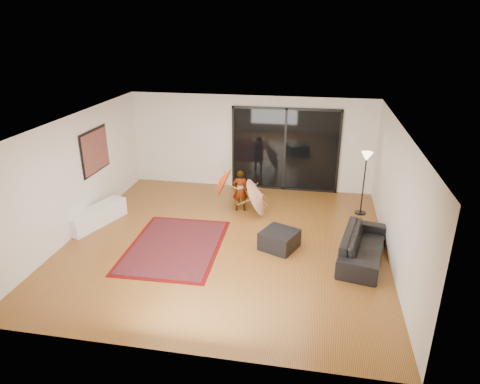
% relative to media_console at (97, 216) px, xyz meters
% --- Properties ---
extents(floor, '(7.00, 7.00, 0.00)m').
position_rel_media_console_xyz_m(floor, '(3.25, -0.32, -0.23)').
color(floor, olive).
rests_on(floor, ground).
extents(ceiling, '(7.00, 7.00, 0.00)m').
position_rel_media_console_xyz_m(ceiling, '(3.25, -0.32, 2.47)').
color(ceiling, white).
rests_on(ceiling, wall_back).
extents(wall_back, '(7.00, 0.00, 7.00)m').
position_rel_media_console_xyz_m(wall_back, '(3.25, 3.18, 1.12)').
color(wall_back, silver).
rests_on(wall_back, floor).
extents(wall_front, '(7.00, 0.00, 7.00)m').
position_rel_media_console_xyz_m(wall_front, '(3.25, -3.82, 1.12)').
color(wall_front, silver).
rests_on(wall_front, floor).
extents(wall_left, '(0.00, 7.00, 7.00)m').
position_rel_media_console_xyz_m(wall_left, '(-0.25, -0.32, 1.12)').
color(wall_left, silver).
rests_on(wall_left, floor).
extents(wall_right, '(0.00, 7.00, 7.00)m').
position_rel_media_console_xyz_m(wall_right, '(6.75, -0.32, 1.12)').
color(wall_right, silver).
rests_on(wall_right, floor).
extents(sliding_door, '(3.06, 0.07, 2.40)m').
position_rel_media_console_xyz_m(sliding_door, '(4.25, 3.15, 0.97)').
color(sliding_door, black).
rests_on(sliding_door, wall_back).
extents(painting, '(0.04, 1.28, 1.08)m').
position_rel_media_console_xyz_m(painting, '(-0.21, 0.68, 1.42)').
color(painting, black).
rests_on(painting, wall_left).
extents(media_console, '(0.89, 1.67, 0.45)m').
position_rel_media_console_xyz_m(media_console, '(0.00, 0.00, 0.00)').
color(media_console, white).
rests_on(media_console, floor).
extents(speaker, '(0.36, 0.36, 0.34)m').
position_rel_media_console_xyz_m(speaker, '(0.00, 0.31, -0.06)').
color(speaker, '#424244').
rests_on(speaker, floor).
extents(persian_rug, '(2.04, 2.80, 0.02)m').
position_rel_media_console_xyz_m(persian_rug, '(2.19, -0.72, -0.22)').
color(persian_rug, '#550707').
rests_on(persian_rug, floor).
extents(sofa, '(1.18, 2.14, 0.59)m').
position_rel_media_console_xyz_m(sofa, '(6.20, -0.51, 0.07)').
color(sofa, black).
rests_on(sofa, floor).
extents(ottoman, '(0.93, 0.93, 0.40)m').
position_rel_media_console_xyz_m(ottoman, '(4.46, -0.37, -0.02)').
color(ottoman, black).
rests_on(ottoman, floor).
extents(floor_lamp, '(0.28, 0.28, 1.64)m').
position_rel_media_console_xyz_m(floor_lamp, '(6.35, 1.81, 1.07)').
color(floor_lamp, black).
rests_on(floor_lamp, floor).
extents(child, '(0.44, 0.33, 1.10)m').
position_rel_media_console_xyz_m(child, '(3.26, 1.46, 0.32)').
color(child, '#999999').
rests_on(child, floor).
extents(parasol_orange, '(0.48, 0.81, 0.85)m').
position_rel_media_console_xyz_m(parasol_orange, '(2.71, 1.41, 0.51)').
color(parasol_orange, '#EB3B0C').
rests_on(parasol_orange, child).
extents(parasol_white, '(0.62, 1.00, 0.99)m').
position_rel_media_console_xyz_m(parasol_white, '(3.86, 1.31, 0.28)').
color(parasol_white, beige).
rests_on(parasol_white, floor).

